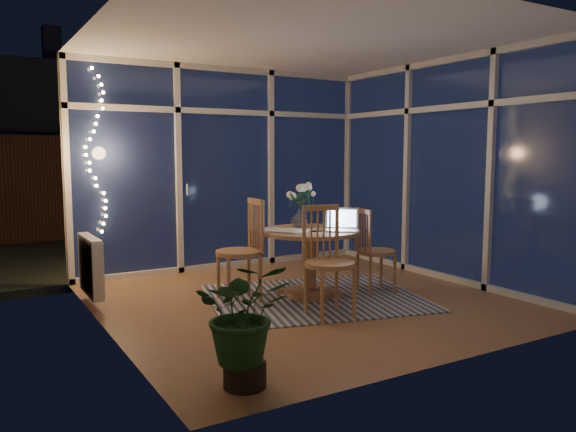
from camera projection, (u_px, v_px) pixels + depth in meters
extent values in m
plane|color=olive|center=(306.00, 300.00, 5.77)|extent=(4.00, 4.00, 0.00)
plane|color=white|center=(307.00, 40.00, 5.48)|extent=(4.00, 4.00, 0.00)
cube|color=beige|center=(225.00, 169.00, 7.34)|extent=(4.00, 0.04, 2.60)
cube|color=beige|center=(459.00, 182.00, 3.91)|extent=(4.00, 0.04, 2.60)
cube|color=beige|center=(101.00, 178.00, 4.62)|extent=(0.04, 4.00, 2.60)
cube|color=beige|center=(449.00, 170.00, 6.63)|extent=(0.04, 4.00, 2.60)
cube|color=silver|center=(226.00, 169.00, 7.30)|extent=(4.00, 0.10, 2.60)
cube|color=silver|center=(447.00, 170.00, 6.61)|extent=(0.10, 4.00, 2.60)
cube|color=silver|center=(90.00, 266.00, 5.52)|extent=(0.10, 0.70, 0.58)
cube|color=black|center=(184.00, 238.00, 10.31)|extent=(12.00, 6.00, 0.10)
cube|color=#371D14|center=(148.00, 186.00, 10.38)|extent=(11.00, 0.08, 1.80)
cube|color=#2E3137|center=(121.00, 123.00, 12.96)|extent=(7.00, 3.00, 2.20)
sphere|color=black|center=(136.00, 225.00, 8.23)|extent=(0.90, 0.90, 0.90)
cube|color=#C1B59D|center=(315.00, 298.00, 5.83)|extent=(2.51, 2.20, 0.01)
cylinder|color=#996345|center=(310.00, 263.00, 5.87)|extent=(1.26, 1.26, 0.71)
cube|color=#996345|center=(239.00, 250.00, 5.67)|extent=(0.54, 0.54, 1.06)
cube|color=#996345|center=(376.00, 250.00, 6.05)|extent=(0.50, 0.50, 0.93)
cube|color=#996345|center=(330.00, 261.00, 5.12)|extent=(0.53, 0.53, 1.04)
imported|color=silver|center=(299.00, 217.00, 6.04)|extent=(0.24, 0.24, 0.21)
imported|color=silver|center=(343.00, 226.00, 6.00)|extent=(0.18, 0.18, 0.04)
cube|color=silver|center=(284.00, 230.00, 5.73)|extent=(0.48, 0.47, 0.01)
cube|color=black|center=(316.00, 231.00, 5.69)|extent=(0.13, 0.09, 0.01)
imported|color=#17421B|center=(244.00, 330.00, 3.58)|extent=(0.68, 0.64, 0.76)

